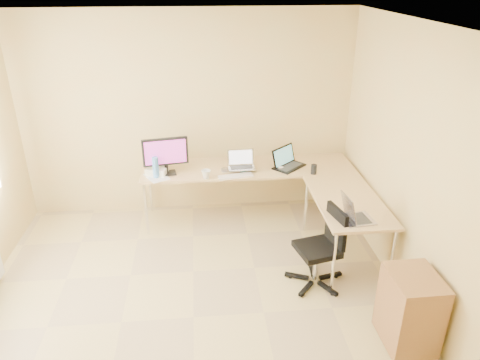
{
  "coord_description": "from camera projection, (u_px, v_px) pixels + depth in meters",
  "views": [
    {
      "loc": [
        0.11,
        -3.36,
        2.99
      ],
      "look_at": [
        0.55,
        1.1,
        0.9
      ],
      "focal_mm": 33.93,
      "sensor_mm": 36.0,
      "label": 1
    }
  ],
  "objects": [
    {
      "name": "office_chair",
      "position": [
        318.0,
        242.0,
        4.56
      ],
      "size": [
        0.62,
        0.62,
        0.85
      ],
      "primitive_type": "cube",
      "rotation": [
        0.0,
        0.0,
        0.23
      ],
      "color": "black",
      "rests_on": "ground"
    },
    {
      "name": "monitor",
      "position": [
        166.0,
        156.0,
        5.41
      ],
      "size": [
        0.56,
        0.26,
        0.46
      ],
      "primitive_type": "cube",
      "rotation": [
        0.0,
        0.0,
        0.16
      ],
      "color": "black",
      "rests_on": "desk_main"
    },
    {
      "name": "desk_main",
      "position": [
        248.0,
        192.0,
        5.86
      ],
      "size": [
        2.65,
        0.7,
        0.73
      ],
      "primitive_type": "cube",
      "color": "tan",
      "rests_on": "ground"
    },
    {
      "name": "keyboard",
      "position": [
        236.0,
        176.0,
        5.42
      ],
      "size": [
        0.43,
        0.19,
        0.02
      ],
      "primitive_type": "cube",
      "rotation": [
        0.0,
        0.0,
        0.18
      ],
      "color": "silver",
      "rests_on": "desk_main"
    },
    {
      "name": "laptop_black",
      "position": [
        289.0,
        158.0,
        5.64
      ],
      "size": [
        0.49,
        0.49,
        0.25
      ],
      "primitive_type": "cube",
      "rotation": [
        0.0,
        0.0,
        0.74
      ],
      "color": "black",
      "rests_on": "desk_main"
    },
    {
      "name": "wall_back",
      "position": [
        188.0,
        115.0,
        5.77
      ],
      "size": [
        4.5,
        0.0,
        4.5
      ],
      "primitive_type": "plane",
      "rotation": [
        1.57,
        0.0,
        0.0
      ],
      "color": "#C9BA7B",
      "rests_on": "ground"
    },
    {
      "name": "floor",
      "position": [
        194.0,
        317.0,
        4.29
      ],
      "size": [
        4.5,
        4.5,
        0.0
      ],
      "primitive_type": "plane",
      "color": "tan",
      "rests_on": "ground"
    },
    {
      "name": "laptop_return",
      "position": [
        359.0,
        210.0,
        4.45
      ],
      "size": [
        0.38,
        0.31,
        0.23
      ],
      "primitive_type": "cube",
      "rotation": [
        0.0,
        0.0,
        1.69
      ],
      "color": "#A3A1BD",
      "rests_on": "desk_return"
    },
    {
      "name": "book_stack",
      "position": [
        244.0,
        166.0,
        5.68
      ],
      "size": [
        0.26,
        0.31,
        0.04
      ],
      "primitive_type": "cube",
      "rotation": [
        0.0,
        0.0,
        0.32
      ],
      "color": "teal",
      "rests_on": "desk_main"
    },
    {
      "name": "desk_fan",
      "position": [
        158.0,
        152.0,
        5.72
      ],
      "size": [
        0.28,
        0.28,
        0.31
      ],
      "primitive_type": "cylinder",
      "rotation": [
        0.0,
        0.0,
        0.15
      ],
      "color": "white",
      "rests_on": "desk_main"
    },
    {
      "name": "desk_return",
      "position": [
        345.0,
        229.0,
        5.05
      ],
      "size": [
        0.7,
        1.3,
        0.73
      ],
      "primitive_type": "cube",
      "color": "tan",
      "rests_on": "ground"
    },
    {
      "name": "black_cup",
      "position": [
        314.0,
        169.0,
        5.48
      ],
      "size": [
        0.07,
        0.07,
        0.12
      ],
      "primitive_type": "cylinder",
      "rotation": [
        0.0,
        0.0,
        -0.03
      ],
      "color": "black",
      "rests_on": "desk_main"
    },
    {
      "name": "laptop_center",
      "position": [
        241.0,
        160.0,
        5.52
      ],
      "size": [
        0.33,
        0.26,
        0.21
      ],
      "primitive_type": "cube",
      "rotation": [
        0.0,
        0.0,
        0.03
      ],
      "color": "#B4B4B4",
      "rests_on": "desk_main"
    },
    {
      "name": "papers",
      "position": [
        157.0,
        177.0,
        5.43
      ],
      "size": [
        0.34,
        0.38,
        0.01
      ],
      "primitive_type": "cube",
      "rotation": [
        0.0,
        0.0,
        0.5
      ],
      "color": "white",
      "rests_on": "desk_main"
    },
    {
      "name": "wall_right",
      "position": [
        430.0,
        184.0,
        3.92
      ],
      "size": [
        0.0,
        4.5,
        4.5
      ],
      "primitive_type": "plane",
      "rotation": [
        1.57,
        0.0,
        -1.57
      ],
      "color": "#C9BA7B",
      "rests_on": "ground"
    },
    {
      "name": "white_box",
      "position": [
        157.0,
        171.0,
        5.48
      ],
      "size": [
        0.28,
        0.24,
        0.09
      ],
      "primitive_type": "cube",
      "rotation": [
        0.0,
        0.0,
        -0.29
      ],
      "color": "silver",
      "rests_on": "desk_main"
    },
    {
      "name": "water_bottle",
      "position": [
        156.0,
        167.0,
        5.36
      ],
      "size": [
        0.09,
        0.09,
        0.26
      ],
      "primitive_type": "cylinder",
      "rotation": [
        0.0,
        0.0,
        -0.27
      ],
      "color": "#447DBA",
      "rests_on": "desk_main"
    },
    {
      "name": "ceiling",
      "position": [
        177.0,
        30.0,
        3.19
      ],
      "size": [
        4.5,
        4.5,
        0.0
      ],
      "primitive_type": "plane",
      "rotation": [
        3.14,
        0.0,
        0.0
      ],
      "color": "white",
      "rests_on": "ground"
    },
    {
      "name": "mug",
      "position": [
        206.0,
        174.0,
        5.37
      ],
      "size": [
        0.14,
        0.14,
        0.1
      ],
      "primitive_type": "imported",
      "rotation": [
        0.0,
        0.0,
        -0.39
      ],
      "color": "white",
      "rests_on": "desk_main"
    },
    {
      "name": "cabinet",
      "position": [
        410.0,
        310.0,
        3.86
      ],
      "size": [
        0.41,
        0.5,
        0.68
      ],
      "primitive_type": "cube",
      "rotation": [
        0.0,
        0.0,
        0.02
      ],
      "color": "brown",
      "rests_on": "ground"
    },
    {
      "name": "mouse",
      "position": [
        280.0,
        167.0,
        5.64
      ],
      "size": [
        0.09,
        0.06,
        0.03
      ],
      "primitive_type": "ellipsoid",
      "rotation": [
        0.0,
        0.0,
        -0.02
      ],
      "color": "beige",
      "rests_on": "desk_main"
    },
    {
      "name": "cd_stack",
      "position": [
        225.0,
        170.0,
        5.59
      ],
      "size": [
        0.14,
        0.14,
        0.03
      ],
      "primitive_type": "cylinder",
      "rotation": [
        0.0,
        0.0,
        -0.42
      ],
      "color": "#A2A5C0",
      "rests_on": "desk_main"
    }
  ]
}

